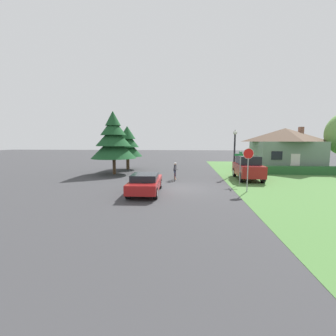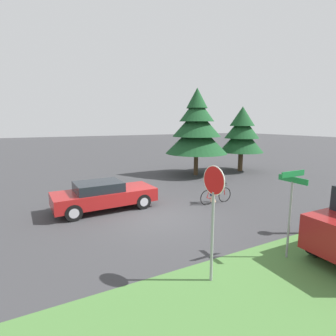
{
  "view_description": "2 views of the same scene",
  "coord_description": "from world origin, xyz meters",
  "px_view_note": "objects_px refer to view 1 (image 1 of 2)",
  "views": [
    {
      "loc": [
        0.61,
        -15.48,
        3.29
      ],
      "look_at": [
        -0.74,
        0.18,
        1.43
      ],
      "focal_mm": 24.0,
      "sensor_mm": 36.0,
      "label": 1
    },
    {
      "loc": [
        9.21,
        -4.31,
        3.81
      ],
      "look_at": [
        -1.21,
        1.22,
        1.78
      ],
      "focal_mm": 28.0,
      "sensor_mm": 36.0,
      "label": 2
    }
  ],
  "objects_px": {
    "cyclist": "(175,172)",
    "conifer_tall_near": "(114,140)",
    "street_name_sign": "(240,162)",
    "street_lamp": "(235,146)",
    "cottage_house": "(284,148)",
    "stop_sign": "(248,161)",
    "sedan_left_lane": "(145,183)",
    "conifer_tall_far": "(127,144)",
    "parked_suv_right": "(248,168)"
  },
  "relations": [
    {
      "from": "cyclist",
      "to": "conifer_tall_near",
      "type": "height_order",
      "value": "conifer_tall_near"
    },
    {
      "from": "street_name_sign",
      "to": "conifer_tall_near",
      "type": "bearing_deg",
      "value": 158.28
    },
    {
      "from": "street_lamp",
      "to": "cottage_house",
      "type": "bearing_deg",
      "value": 41.74
    },
    {
      "from": "cyclist",
      "to": "stop_sign",
      "type": "height_order",
      "value": "stop_sign"
    },
    {
      "from": "cottage_house",
      "to": "sedan_left_lane",
      "type": "height_order",
      "value": "cottage_house"
    },
    {
      "from": "stop_sign",
      "to": "street_name_sign",
      "type": "xyz_separation_m",
      "value": [
        0.11,
        2.6,
        -0.24
      ]
    },
    {
      "from": "cottage_house",
      "to": "cyclist",
      "type": "xyz_separation_m",
      "value": [
        -12.6,
        -9.16,
        -1.79
      ]
    },
    {
      "from": "sedan_left_lane",
      "to": "cyclist",
      "type": "bearing_deg",
      "value": -20.09
    },
    {
      "from": "cyclist",
      "to": "conifer_tall_far",
      "type": "distance_m",
      "value": 9.67
    },
    {
      "from": "sedan_left_lane",
      "to": "conifer_tall_near",
      "type": "relative_size",
      "value": 0.71
    },
    {
      "from": "parked_suv_right",
      "to": "conifer_tall_near",
      "type": "xyz_separation_m",
      "value": [
        -12.6,
        2.14,
        2.38
      ]
    },
    {
      "from": "cottage_house",
      "to": "street_lamp",
      "type": "bearing_deg",
      "value": -134.86
    },
    {
      "from": "sedan_left_lane",
      "to": "conifer_tall_far",
      "type": "distance_m",
      "value": 13.15
    },
    {
      "from": "sedan_left_lane",
      "to": "parked_suv_right",
      "type": "height_order",
      "value": "parked_suv_right"
    },
    {
      "from": "cottage_house",
      "to": "conifer_tall_near",
      "type": "relative_size",
      "value": 1.22
    },
    {
      "from": "conifer_tall_near",
      "to": "conifer_tall_far",
      "type": "height_order",
      "value": "conifer_tall_near"
    },
    {
      "from": "cottage_house",
      "to": "street_name_sign",
      "type": "bearing_deg",
      "value": -122.01
    },
    {
      "from": "conifer_tall_near",
      "to": "street_lamp",
      "type": "bearing_deg",
      "value": -1.54
    },
    {
      "from": "cyclist",
      "to": "stop_sign",
      "type": "relative_size",
      "value": 0.63
    },
    {
      "from": "sedan_left_lane",
      "to": "street_lamp",
      "type": "bearing_deg",
      "value": -44.46
    },
    {
      "from": "conifer_tall_far",
      "to": "cyclist",
      "type": "bearing_deg",
      "value": -50.06
    },
    {
      "from": "sedan_left_lane",
      "to": "parked_suv_right",
      "type": "bearing_deg",
      "value": -55.11
    },
    {
      "from": "cyclist",
      "to": "street_name_sign",
      "type": "xyz_separation_m",
      "value": [
        5.07,
        -1.43,
        1.04
      ]
    },
    {
      "from": "cottage_house",
      "to": "conifer_tall_near",
      "type": "xyz_separation_m",
      "value": [
        -18.93,
        -6.05,
        0.9
      ]
    },
    {
      "from": "stop_sign",
      "to": "street_name_sign",
      "type": "distance_m",
      "value": 2.61
    },
    {
      "from": "sedan_left_lane",
      "to": "cyclist",
      "type": "xyz_separation_m",
      "value": [
        1.61,
        4.96,
        0.06
      ]
    },
    {
      "from": "cottage_house",
      "to": "street_name_sign",
      "type": "xyz_separation_m",
      "value": [
        -7.53,
        -10.59,
        -0.75
      ]
    },
    {
      "from": "street_name_sign",
      "to": "conifer_tall_near",
      "type": "height_order",
      "value": "conifer_tall_near"
    },
    {
      "from": "sedan_left_lane",
      "to": "conifer_tall_far",
      "type": "relative_size",
      "value": 0.88
    },
    {
      "from": "parked_suv_right",
      "to": "stop_sign",
      "type": "height_order",
      "value": "stop_sign"
    },
    {
      "from": "street_lamp",
      "to": "conifer_tall_near",
      "type": "distance_m",
      "value": 11.81
    },
    {
      "from": "cottage_house",
      "to": "conifer_tall_near",
      "type": "distance_m",
      "value": 19.89
    },
    {
      "from": "stop_sign",
      "to": "conifer_tall_far",
      "type": "xyz_separation_m",
      "value": [
        -10.98,
        11.22,
        1.04
      ]
    },
    {
      "from": "cottage_house",
      "to": "conifer_tall_near",
      "type": "height_order",
      "value": "conifer_tall_near"
    },
    {
      "from": "parked_suv_right",
      "to": "street_lamp",
      "type": "xyz_separation_m",
      "value": [
        -0.81,
        1.82,
        1.8
      ]
    },
    {
      "from": "street_lamp",
      "to": "conifer_tall_near",
      "type": "height_order",
      "value": "conifer_tall_near"
    },
    {
      "from": "parked_suv_right",
      "to": "conifer_tall_far",
      "type": "relative_size",
      "value": 0.89
    },
    {
      "from": "cottage_house",
      "to": "parked_suv_right",
      "type": "distance_m",
      "value": 10.45
    },
    {
      "from": "sedan_left_lane",
      "to": "parked_suv_right",
      "type": "distance_m",
      "value": 9.87
    },
    {
      "from": "stop_sign",
      "to": "street_lamp",
      "type": "bearing_deg",
      "value": -99.73
    },
    {
      "from": "street_name_sign",
      "to": "sedan_left_lane",
      "type": "bearing_deg",
      "value": -152.12
    },
    {
      "from": "street_lamp",
      "to": "street_name_sign",
      "type": "bearing_deg",
      "value": -95.33
    },
    {
      "from": "parked_suv_right",
      "to": "street_name_sign",
      "type": "distance_m",
      "value": 2.78
    },
    {
      "from": "street_lamp",
      "to": "conifer_tall_far",
      "type": "distance_m",
      "value": 12.3
    },
    {
      "from": "cottage_house",
      "to": "parked_suv_right",
      "type": "height_order",
      "value": "cottage_house"
    },
    {
      "from": "street_name_sign",
      "to": "conifer_tall_near",
      "type": "xyz_separation_m",
      "value": [
        -11.4,
        4.54,
        1.66
      ]
    },
    {
      "from": "cyclist",
      "to": "conifer_tall_far",
      "type": "relative_size",
      "value": 0.35
    },
    {
      "from": "street_name_sign",
      "to": "stop_sign",
      "type": "bearing_deg",
      "value": -92.49
    },
    {
      "from": "stop_sign",
      "to": "conifer_tall_near",
      "type": "relative_size",
      "value": 0.45
    },
    {
      "from": "cyclist",
      "to": "stop_sign",
      "type": "bearing_deg",
      "value": -128.68
    }
  ]
}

